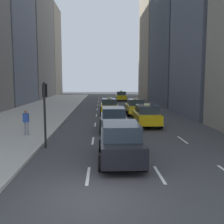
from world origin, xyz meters
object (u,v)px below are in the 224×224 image
sedan_silver_behind (121,141)px  pedestrian_mid_block (26,121)px  taxi_fourth (109,106)px  traffic_light_pole (45,104)px  taxi_second (146,115)px  taxi_third (121,96)px  sedan_black_near (113,119)px  taxi_lead (135,107)px

sedan_silver_behind → pedestrian_mid_block: size_ratio=2.88×
taxi_fourth → traffic_light_pole: 15.22m
traffic_light_pole → taxi_second: bearing=44.6°
pedestrian_mid_block → traffic_light_pole: size_ratio=0.46×
taxi_third → taxi_fourth: (-2.80, -19.43, 0.00)m
taxi_third → pedestrian_mid_block: (-8.57, -31.35, 0.19)m
taxi_fourth → sedan_silver_behind: 17.28m
sedan_black_near → pedestrian_mid_block: pedestrian_mid_block is taller
taxi_fourth → taxi_third: bearing=81.8°
sedan_silver_behind → traffic_light_pole: size_ratio=1.32×
sedan_black_near → traffic_light_pole: bearing=-130.0°
taxi_second → taxi_third: size_ratio=1.00×
pedestrian_mid_block → taxi_third: bearing=74.7°
taxi_second → sedan_black_near: taxi_second is taller
taxi_third → sedan_black_near: 29.47m
taxi_second → pedestrian_mid_block: size_ratio=2.67×
sedan_black_near → pedestrian_mid_block: (-5.77, -2.01, 0.18)m
taxi_third → sedan_silver_behind: bearing=-94.4°
taxi_third → traffic_light_pole: size_ratio=1.22×
taxi_fourth → traffic_light_pole: bearing=-105.1°
taxi_fourth → sedan_silver_behind: bearing=-90.0°
taxi_lead → sedan_silver_behind: taxi_lead is taller
taxi_second → pedestrian_mid_block: bearing=-155.3°
sedan_black_near → pedestrian_mid_block: size_ratio=2.75×
pedestrian_mid_block → traffic_light_pole: bearing=-56.0°
taxi_lead → pedestrian_mid_block: size_ratio=2.67×
sedan_silver_behind → pedestrian_mid_block: (-5.77, 5.36, 0.15)m
sedan_black_near → taxi_second: bearing=34.6°
taxi_lead → sedan_silver_behind: (-2.80, -16.43, 0.03)m
sedan_silver_behind → traffic_light_pole: traffic_light_pole is taller
sedan_black_near → taxi_lead: bearing=72.8°
taxi_fourth → sedan_black_near: bearing=-90.0°
sedan_black_near → traffic_light_pole: 6.34m
taxi_fourth → sedan_silver_behind: (-0.00, -17.28, 0.03)m
taxi_fourth → pedestrian_mid_block: bearing=-115.8°
taxi_second → traffic_light_pole: size_ratio=1.22×
taxi_lead → sedan_black_near: taxi_lead is taller
taxi_lead → taxi_second: same height
taxi_lead → taxi_fourth: size_ratio=1.00×
taxi_lead → taxi_fourth: (-2.80, 0.86, 0.00)m
taxi_second → pedestrian_mid_block: (-8.57, -3.95, 0.19)m
traffic_light_pole → taxi_lead: bearing=63.9°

